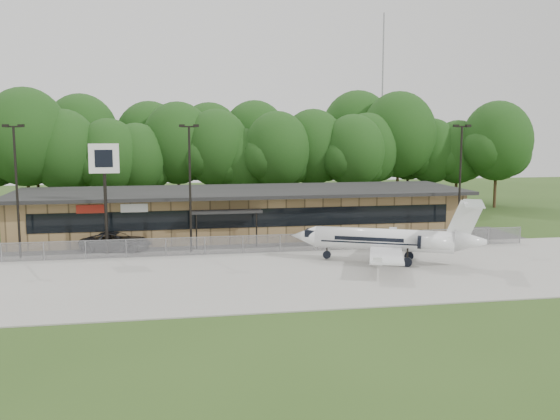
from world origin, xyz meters
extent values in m
plane|color=#2E491A|center=(0.00, 0.00, 0.00)|extent=(160.00, 160.00, 0.00)
cube|color=#9E9B93|center=(0.00, 8.00, 0.04)|extent=(64.00, 18.00, 0.08)
cube|color=#383835|center=(0.00, 19.50, 0.03)|extent=(50.00, 9.00, 0.06)
cube|color=olive|center=(0.00, 24.00, 2.00)|extent=(40.00, 10.00, 4.00)
cube|color=black|center=(0.00, 18.98, 2.30)|extent=(36.00, 0.08, 1.60)
cube|color=black|center=(0.00, 23.50, 4.15)|extent=(41.00, 11.50, 0.30)
cube|color=black|center=(-2.00, 18.40, 3.00)|extent=(6.00, 1.60, 0.20)
cube|color=#AA2215|center=(-13.00, 18.95, 3.40)|extent=(2.20, 0.06, 0.70)
cube|color=silver|center=(-9.50, 18.95, 3.40)|extent=(2.20, 0.06, 0.70)
cube|color=gray|center=(0.00, 15.00, 0.75)|extent=(46.00, 0.03, 1.50)
cube|color=gray|center=(0.00, 15.00, 1.50)|extent=(46.00, 0.04, 0.04)
cylinder|color=gray|center=(22.00, 48.00, 12.50)|extent=(0.20, 0.20, 25.00)
cylinder|color=black|center=(-18.00, 16.50, 5.00)|extent=(0.18, 0.18, 10.00)
cube|color=black|center=(-18.00, 16.50, 10.05)|extent=(1.20, 0.12, 0.12)
cube|color=black|center=(-18.55, 16.50, 10.12)|extent=(0.45, 0.30, 0.22)
cube|color=black|center=(-17.45, 16.50, 10.12)|extent=(0.45, 0.30, 0.22)
cylinder|color=black|center=(-5.00, 16.50, 5.00)|extent=(0.18, 0.18, 10.00)
cube|color=black|center=(-5.00, 16.50, 10.05)|extent=(1.20, 0.12, 0.12)
cube|color=black|center=(-5.55, 16.50, 10.12)|extent=(0.45, 0.30, 0.22)
cube|color=black|center=(-4.45, 16.50, 10.12)|extent=(0.45, 0.30, 0.22)
cylinder|color=black|center=(18.00, 16.50, 5.00)|extent=(0.18, 0.18, 10.00)
cube|color=black|center=(18.00, 16.50, 10.05)|extent=(1.20, 0.12, 0.12)
cube|color=black|center=(17.45, 16.50, 10.12)|extent=(0.45, 0.30, 0.22)
cube|color=black|center=(18.55, 16.50, 10.12)|extent=(0.45, 0.30, 0.22)
cylinder|color=white|center=(8.83, 9.89, 1.71)|extent=(9.81, 5.71, 1.61)
cone|color=white|center=(3.36, 12.44, 1.71)|extent=(2.51, 2.31, 1.61)
cone|color=white|center=(14.40, 7.29, 1.86)|extent=(2.69, 2.40, 1.61)
cube|color=white|center=(7.89, 6.66, 1.26)|extent=(4.56, 6.41, 0.12)
cube|color=white|center=(10.69, 12.68, 1.26)|extent=(4.56, 6.41, 0.12)
cylinder|color=white|center=(11.59, 7.21, 1.86)|extent=(2.39, 1.76, 0.91)
cylinder|color=white|center=(12.65, 9.49, 1.86)|extent=(2.39, 1.76, 0.91)
cube|color=white|center=(13.94, 7.50, 3.32)|extent=(2.30, 1.17, 3.03)
cube|color=white|center=(14.49, 7.25, 4.58)|extent=(3.14, 4.75, 0.10)
cube|color=black|center=(3.99, 12.14, 1.99)|extent=(1.42, 1.52, 0.50)
cube|color=black|center=(10.48, 9.12, 0.35)|extent=(1.75, 2.53, 0.70)
cylinder|color=black|center=(5.00, 11.67, 0.35)|extent=(0.80, 0.80, 0.22)
imported|color=#2C2D2F|center=(-10.97, 18.10, 0.78)|extent=(6.05, 3.82, 1.56)
cylinder|color=black|center=(-11.57, 16.80, 4.17)|extent=(0.25, 0.25, 8.33)
cube|color=silver|center=(-11.57, 16.80, 7.60)|extent=(2.29, 0.28, 2.29)
cube|color=black|center=(-11.57, 16.66, 7.60)|extent=(1.35, 0.06, 1.35)
camera|label=1|loc=(-6.80, -33.23, 10.05)|focal=40.00mm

